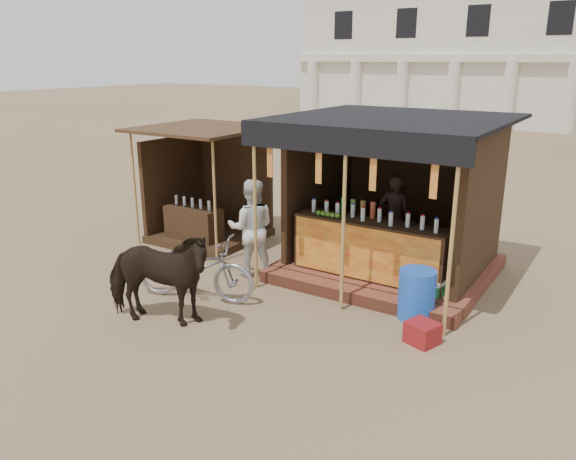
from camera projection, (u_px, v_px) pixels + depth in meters
The scene contains 10 objects.
ground at pixel (227, 333), 7.90m from camera, with size 120.00×120.00×0.00m, color #846B4C.
main_stall at pixel (390, 219), 9.78m from camera, with size 3.60×3.61×2.78m.
secondary_stall at pixel (204, 199), 11.89m from camera, with size 2.40×2.40×2.38m.
cow at pixel (157, 278), 7.95m from camera, with size 0.78×1.70×1.44m, color black.
motorbike at pixel (195, 268), 8.87m from camera, with size 0.69×1.99×1.04m, color #97969E.
bystander at pixel (252, 228), 9.77m from camera, with size 0.84×0.66×1.73m, color silver.
blue_barrel at pixel (417, 294), 8.24m from camera, with size 0.54×0.54×0.75m, color blue.
red_crate at pixel (422, 333), 7.57m from camera, with size 0.39×0.36×0.30m, color maroon.
cooler at pixel (422, 292), 8.70m from camera, with size 0.76×0.64×0.46m.
background_building at pixel (527, 53), 31.86m from camera, with size 26.00×7.45×8.18m.
Camera 1 is at (4.57, -5.53, 3.70)m, focal length 35.00 mm.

